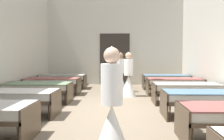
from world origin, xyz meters
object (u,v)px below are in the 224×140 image
(bed_left_row_2, at_px, (15,96))
(nurse_mid_aisle, at_px, (128,81))
(bed_right_row_5, at_px, (166,78))
(potted_plant, at_px, (110,73))
(nurse_near_aisle, at_px, (121,78))
(bed_right_row_4, at_px, (174,82))
(bed_right_row_2, at_px, (206,98))
(bed_left_row_5, at_px, (63,78))
(nurse_far_aisle, at_px, (112,117))
(bed_right_row_3, at_px, (187,88))
(bed_left_row_3, at_px, (38,88))
(bed_left_row_4, at_px, (53,82))

(bed_left_row_2, height_order, nurse_mid_aisle, nurse_mid_aisle)
(bed_right_row_5, xyz_separation_m, potted_plant, (-2.26, -1.02, 0.30))
(bed_left_row_2, bearing_deg, nurse_near_aisle, 56.55)
(bed_right_row_4, bearing_deg, bed_right_row_2, -90.00)
(nurse_near_aisle, bearing_deg, potted_plant, -109.50)
(bed_left_row_5, bearing_deg, nurse_near_aisle, -19.25)
(nurse_far_aisle, bearing_deg, bed_left_row_2, 21.08)
(bed_right_row_2, height_order, nurse_mid_aisle, nurse_mid_aisle)
(nurse_near_aisle, xyz_separation_m, potted_plant, (-0.40, -0.18, 0.21))
(bed_right_row_3, relative_size, nurse_mid_aisle, 1.28)
(nurse_near_aisle, bearing_deg, nurse_far_aisle, -46.01)
(bed_right_row_2, height_order, bed_right_row_3, same)
(bed_left_row_3, bearing_deg, bed_right_row_2, -19.23)
(nurse_far_aisle, bearing_deg, bed_right_row_2, -71.67)
(bed_left_row_4, bearing_deg, bed_left_row_3, -90.00)
(bed_left_row_5, height_order, bed_right_row_5, same)
(bed_left_row_2, relative_size, nurse_far_aisle, 1.28)
(bed_right_row_3, bearing_deg, bed_left_row_4, 160.77)
(bed_right_row_4, distance_m, nurse_near_aisle, 1.98)
(bed_right_row_4, bearing_deg, bed_left_row_3, -160.77)
(potted_plant, bearing_deg, bed_right_row_2, -56.68)
(bed_left_row_4, bearing_deg, nurse_mid_aisle, -7.18)
(bed_right_row_2, distance_m, nurse_mid_aisle, 3.10)
(nurse_mid_aisle, bearing_deg, bed_left_row_4, -148.91)
(bed_right_row_3, bearing_deg, bed_right_row_4, 90.00)
(bed_right_row_3, xyz_separation_m, nurse_far_aisle, (-2.02, -3.52, 0.09))
(bed_right_row_4, bearing_deg, potted_plant, 168.34)
(bed_left_row_4, relative_size, bed_right_row_4, 1.00)
(bed_left_row_2, height_order, bed_right_row_4, same)
(bed_left_row_3, bearing_deg, nurse_near_aisle, 41.75)
(potted_plant, bearing_deg, nurse_near_aisle, 24.99)
(bed_left_row_5, relative_size, nurse_near_aisle, 1.28)
(bed_right_row_2, relative_size, bed_left_row_5, 1.00)
(bed_left_row_3, height_order, nurse_far_aisle, nurse_far_aisle)
(bed_right_row_3, relative_size, bed_left_row_4, 1.00)
(bed_right_row_2, height_order, bed_right_row_4, same)
(bed_left_row_5, relative_size, potted_plant, 1.62)
(bed_right_row_4, distance_m, bed_left_row_5, 4.52)
(bed_left_row_4, height_order, potted_plant, potted_plant)
(nurse_mid_aisle, bearing_deg, nurse_far_aisle, -56.73)
(bed_right_row_5, bearing_deg, potted_plant, -155.72)
(bed_right_row_2, bearing_deg, bed_right_row_5, 90.00)
(nurse_near_aisle, bearing_deg, nurse_mid_aisle, -29.77)
(bed_left_row_3, height_order, bed_left_row_4, same)
(bed_left_row_3, relative_size, bed_left_row_4, 1.00)
(bed_right_row_4, bearing_deg, bed_right_row_5, 90.00)
(nurse_mid_aisle, relative_size, potted_plant, 1.27)
(bed_right_row_4, bearing_deg, bed_left_row_4, 180.00)
(nurse_mid_aisle, bearing_deg, bed_left_row_3, -118.25)
(bed_left_row_4, xyz_separation_m, nurse_mid_aisle, (2.66, -0.33, 0.09))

